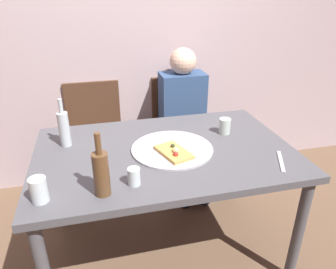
{
  "coord_description": "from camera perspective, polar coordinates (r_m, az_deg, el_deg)",
  "views": [
    {
      "loc": [
        -0.36,
        -1.53,
        1.61
      ],
      "look_at": [
        0.04,
        0.09,
        0.8
      ],
      "focal_mm": 33.46,
      "sensor_mm": 36.0,
      "label": 1
    }
  ],
  "objects": [
    {
      "name": "table_knife",
      "position": [
        1.77,
        19.88,
        -4.6
      ],
      "size": [
        0.11,
        0.21,
        0.01
      ],
      "primitive_type": "cube",
      "rotation": [
        0.0,
        0.0,
        4.27
      ],
      "color": "#B7B7BC",
      "rests_on": "dining_table"
    },
    {
      "name": "back_wall",
      "position": [
        2.62,
        -6.22,
        18.85
      ],
      "size": [
        6.0,
        0.1,
        2.6
      ],
      "primitive_type": "cube",
      "color": "#B29EA3",
      "rests_on": "ground_plane"
    },
    {
      "name": "wine_bottle",
      "position": [
        1.4,
        -12.08,
        -6.79
      ],
      "size": [
        0.07,
        0.07,
        0.3
      ],
      "color": "brown",
      "rests_on": "dining_table"
    },
    {
      "name": "dining_table",
      "position": [
        1.83,
        -0.57,
        -4.92
      ],
      "size": [
        1.46,
        0.94,
        0.75
      ],
      "color": "#4C4C51",
      "rests_on": "ground_plane"
    },
    {
      "name": "pizza_tray",
      "position": [
        1.78,
        0.77,
        -2.62
      ],
      "size": [
        0.47,
        0.47,
        0.01
      ],
      "primitive_type": "cylinder",
      "color": "#ADADB2",
      "rests_on": "dining_table"
    },
    {
      "name": "guest_in_sweater",
      "position": [
        2.55,
        3.13,
        3.4
      ],
      "size": [
        0.36,
        0.56,
        1.17
      ],
      "rotation": [
        0.0,
        0.0,
        3.14
      ],
      "color": "navy",
      "rests_on": "ground_plane"
    },
    {
      "name": "wine_glass",
      "position": [
        1.47,
        -22.47,
        -9.31
      ],
      "size": [
        0.07,
        0.07,
        0.11
      ],
      "primitive_type": "cylinder",
      "color": "silver",
      "rests_on": "dining_table"
    },
    {
      "name": "ground_plane",
      "position": [
        2.25,
        -0.49,
        -19.87
      ],
      "size": [
        8.0,
        8.0,
        0.0
      ],
      "primitive_type": "plane",
      "color": "brown"
    },
    {
      "name": "chair_left",
      "position": [
        2.64,
        -13.05,
        0.54
      ],
      "size": [
        0.44,
        0.44,
        0.9
      ],
      "rotation": [
        0.0,
        0.0,
        3.14
      ],
      "color": "#472D1E",
      "rests_on": "ground_plane"
    },
    {
      "name": "chair_right",
      "position": [
        2.73,
        2.15,
        2.09
      ],
      "size": [
        0.44,
        0.44,
        0.9
      ],
      "rotation": [
        0.0,
        0.0,
        3.14
      ],
      "color": "#472D1E",
      "rests_on": "ground_plane"
    },
    {
      "name": "tumbler_far",
      "position": [
        2.0,
        10.3,
        1.52
      ],
      "size": [
        0.07,
        0.07,
        0.1
      ],
      "primitive_type": "cylinder",
      "color": "#B7C6BC",
      "rests_on": "dining_table"
    },
    {
      "name": "tumbler_near",
      "position": [
        1.48,
        -6.21,
        -7.62
      ],
      "size": [
        0.06,
        0.06,
        0.09
      ],
      "primitive_type": "cylinder",
      "color": "silver",
      "rests_on": "dining_table"
    },
    {
      "name": "pizza_slice_last",
      "position": [
        1.72,
        1.08,
        -3.19
      ],
      "size": [
        0.19,
        0.25,
        0.05
      ],
      "color": "tan",
      "rests_on": "pizza_tray"
    },
    {
      "name": "beer_bottle",
      "position": [
        1.89,
        -18.41,
        1.1
      ],
      "size": [
        0.06,
        0.06,
        0.29
      ],
      "color": "#B2BCC1",
      "rests_on": "dining_table"
    }
  ]
}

